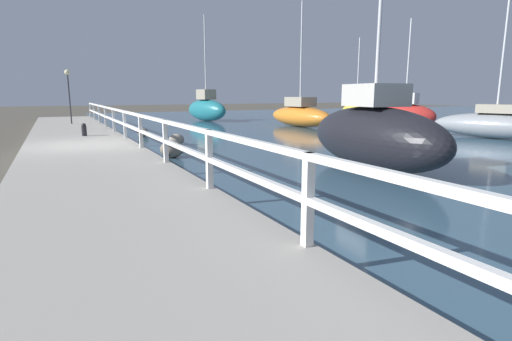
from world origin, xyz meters
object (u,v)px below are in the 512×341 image
Objects in this scene: sailboat_red at (405,114)px; sailboat_teal at (206,109)px; mooring_bollard at (84,130)px; sailboat_yellow at (357,111)px; sailboat_black at (373,135)px; dock_lamp at (68,82)px; sailboat_gray at (495,124)px; sailboat_orange at (300,115)px.

sailboat_teal is at bearing 100.97° from sailboat_red.
sailboat_yellow reaches higher than mooring_bollard.
sailboat_red is (10.50, 8.79, -0.08)m from sailboat_black.
mooring_bollard is at bearing -88.76° from dock_lamp.
sailboat_gray reaches higher than dock_lamp.
sailboat_teal is at bearing 21.35° from dock_lamp.
sailboat_red reaches higher than sailboat_yellow.
sailboat_orange is at bearing -155.25° from sailboat_yellow.
dock_lamp is at bearing 131.40° from sailboat_red.
mooring_bollard is 0.17× the size of dock_lamp.
sailboat_teal is at bearing 88.17° from sailboat_black.
sailboat_orange is at bearing 16.38° from mooring_bollard.
sailboat_teal is 10.53m from sailboat_yellow.
mooring_bollard is 7.51m from dock_lamp.
sailboat_black is 0.98× the size of sailboat_red.
mooring_bollard is at bearing -154.02° from sailboat_yellow.
sailboat_black is (6.36, -16.19, -1.67)m from dock_lamp.
sailboat_orange is 1.27× the size of sailboat_yellow.
sailboat_gray is 0.81× the size of sailboat_orange.
dock_lamp is at bearing 91.24° from mooring_bollard.
sailboat_orange is 13.83m from sailboat_black.
sailboat_orange reaches higher than sailboat_black.
sailboat_black is at bearing -178.04° from sailboat_gray.
sailboat_red is at bearing 45.68° from sailboat_black.
sailboat_yellow is (11.44, 13.94, -0.11)m from sailboat_black.
mooring_bollard is 17.11m from sailboat_gray.
sailboat_yellow is at bearing 66.13° from sailboat_gray.
sailboat_red is at bearing -0.52° from mooring_bollard.
sailboat_teal is 1.22× the size of sailboat_red.
sailboat_gray is at bearing -77.95° from sailboat_teal.
sailboat_orange reaches higher than mooring_bollard.
sailboat_red is (4.60, -3.71, 0.11)m from sailboat_orange.
mooring_bollard is 0.09× the size of sailboat_yellow.
mooring_bollard is 18.34m from sailboat_yellow.
sailboat_red is at bearing -23.69° from dock_lamp.
sailboat_gray reaches higher than mooring_bollard.
sailboat_yellow is at bearing 56.37° from sailboat_black.
sailboat_black is at bearing -164.96° from sailboat_red.
sailboat_yellow is (17.80, -2.25, -1.79)m from dock_lamp.
sailboat_yellow is at bearing -44.82° from sailboat_teal.
sailboat_gray is 1.00× the size of sailboat_black.
dock_lamp is 0.39× the size of sailboat_teal.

